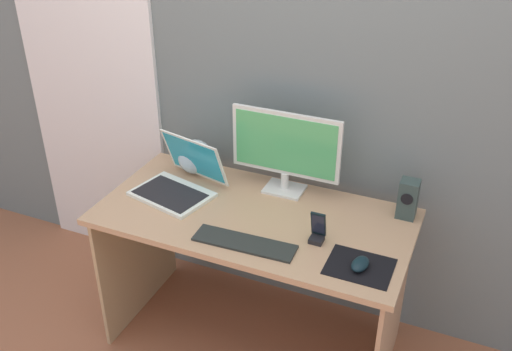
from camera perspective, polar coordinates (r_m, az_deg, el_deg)
ground_plane at (r=2.98m, az=-0.19°, el=-15.83°), size 8.00×8.00×0.00m
wall_back at (r=2.64m, az=3.55°, el=10.19°), size 6.00×0.04×2.50m
door_left at (r=3.23m, az=-15.91°, el=8.27°), size 0.82×0.02×2.02m
desk at (r=2.60m, az=-0.22°, el=-6.77°), size 1.36×0.68×0.74m
monitor at (r=2.58m, az=2.93°, el=2.65°), size 0.51×0.14×0.39m
speaker_right at (r=2.53m, az=14.80°, el=-2.26°), size 0.08×0.08×0.18m
laptop at (r=2.67m, az=-7.59°, el=-0.61°), size 0.41×0.40×0.24m
fishbowl at (r=2.81m, az=-6.03°, el=1.86°), size 0.17×0.17×0.17m
keyboard_external at (r=2.33m, az=-1.16°, el=-6.68°), size 0.43×0.13×0.01m
mousepad at (r=2.25m, az=10.21°, el=-8.85°), size 0.25×0.20×0.00m
mouse at (r=2.23m, az=10.26°, el=-8.61°), size 0.07×0.11×0.04m
phone_in_dock at (r=2.33m, az=6.10°, el=-5.48°), size 0.06×0.06×0.14m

